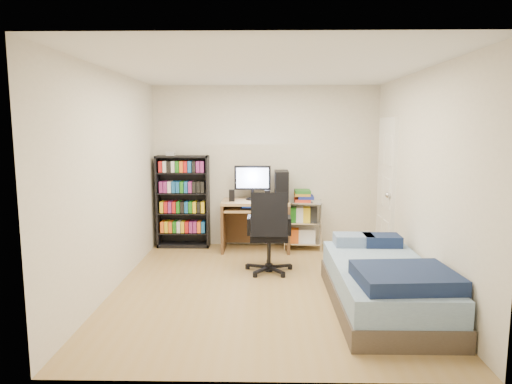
{
  "coord_description": "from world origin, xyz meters",
  "views": [
    {
      "loc": [
        -0.01,
        -5.13,
        1.87
      ],
      "look_at": [
        -0.12,
        0.4,
        1.08
      ],
      "focal_mm": 32.0,
      "sensor_mm": 36.0,
      "label": 1
    }
  ],
  "objects_px": {
    "computer_desk": "(262,205)",
    "office_chair": "(269,247)",
    "bed": "(384,284)",
    "media_shelf": "(183,200)"
  },
  "relations": [
    {
      "from": "media_shelf",
      "to": "computer_desk",
      "type": "distance_m",
      "value": 1.25
    },
    {
      "from": "bed",
      "to": "computer_desk",
      "type": "bearing_deg",
      "value": 119.13
    },
    {
      "from": "computer_desk",
      "to": "office_chair",
      "type": "height_order",
      "value": "computer_desk"
    },
    {
      "from": "bed",
      "to": "office_chair",
      "type": "bearing_deg",
      "value": 135.83
    },
    {
      "from": "media_shelf",
      "to": "office_chair",
      "type": "distance_m",
      "value": 1.88
    },
    {
      "from": "computer_desk",
      "to": "bed",
      "type": "xyz_separation_m",
      "value": [
        1.27,
        -2.27,
        -0.44
      ]
    },
    {
      "from": "media_shelf",
      "to": "bed",
      "type": "xyz_separation_m",
      "value": [
        2.5,
        -2.41,
        -0.48
      ]
    },
    {
      "from": "computer_desk",
      "to": "bed",
      "type": "bearing_deg",
      "value": -60.87
    },
    {
      "from": "computer_desk",
      "to": "office_chair",
      "type": "bearing_deg",
      "value": -85.45
    },
    {
      "from": "computer_desk",
      "to": "bed",
      "type": "height_order",
      "value": "computer_desk"
    }
  ]
}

